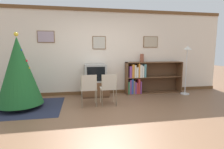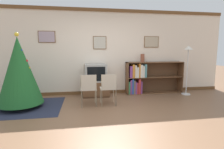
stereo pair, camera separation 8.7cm
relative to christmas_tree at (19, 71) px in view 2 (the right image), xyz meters
name	(u,v)px [view 2 (the right image)]	position (x,y,z in m)	size (l,w,h in m)	color
ground_plane	(111,118)	(2.09, -1.04, -0.92)	(24.00, 24.00, 0.00)	brown
wall_back	(101,52)	(2.09, 1.14, 0.44)	(8.39, 0.11, 2.70)	silver
area_rug	(22,107)	(0.00, 0.00, -0.91)	(1.94, 1.62, 0.01)	#23283D
christmas_tree	(19,71)	(0.00, 0.00, 0.00)	(1.05, 1.05, 1.83)	maroon
tv_console	(96,89)	(1.90, 0.80, -0.68)	(0.82, 0.54, 0.46)	#4C311E
television	(96,73)	(1.90, 0.80, -0.19)	(0.64, 0.53, 0.54)	#9E9E99
folding_chair_left	(89,88)	(1.65, -0.18, -0.44)	(0.40, 0.40, 0.82)	#BCB29E
folding_chair_right	(108,87)	(2.15, -0.18, -0.44)	(0.40, 0.40, 0.82)	#BCB29E
bookshelf	(144,78)	(3.49, 0.90, -0.41)	(1.89, 0.36, 1.03)	brown
vase	(142,58)	(3.43, 0.93, 0.25)	(0.12, 0.12, 0.26)	brown
standing_lamp	(188,57)	(4.78, 0.53, 0.28)	(0.28, 0.28, 1.55)	silver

